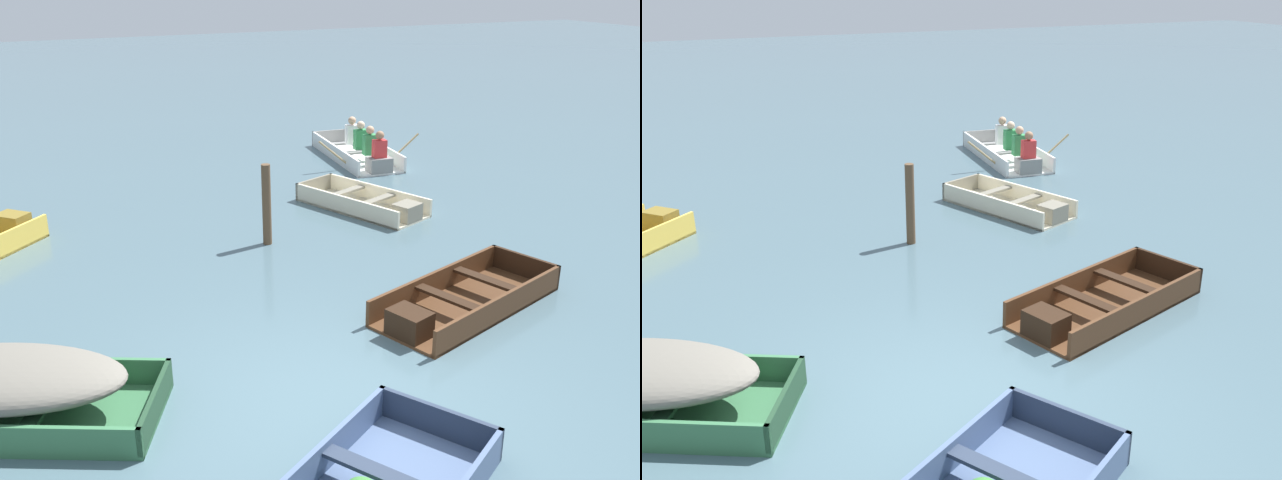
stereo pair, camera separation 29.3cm
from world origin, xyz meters
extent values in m
plane|color=#47606B|center=(0.00, 0.00, 0.00)|extent=(80.00, 80.00, 0.00)
cube|color=#273246|center=(0.68, -0.85, 0.17)|extent=(0.69, 1.09, 0.34)
cube|color=#273246|center=(-0.17, -1.37, 0.26)|extent=(0.73, 1.06, 0.04)
cube|color=#387047|center=(-2.97, 1.20, 0.02)|extent=(3.28, 2.46, 0.04)
cube|color=#387047|center=(-2.71, 1.73, 0.17)|extent=(2.76, 1.41, 0.33)
cube|color=#1E3D27|center=(-1.63, 0.53, 0.17)|extent=(0.59, 1.12, 0.33)
cube|color=#1E3D27|center=(-2.56, 1.00, 0.25)|extent=(0.64, 1.08, 0.04)
cube|color=beige|center=(3.20, 5.38, 0.02)|extent=(1.78, 2.60, 0.04)
cube|color=beige|center=(3.62, 5.55, 0.16)|extent=(0.93, 2.26, 0.33)
cube|color=beige|center=(2.77, 5.21, 0.16)|extent=(0.93, 2.26, 0.33)
cube|color=gray|center=(2.77, 6.48, 0.16)|extent=(0.92, 0.40, 0.33)
cube|color=gray|center=(3.57, 4.42, 0.18)|extent=(0.54, 0.49, 0.30)
cube|color=gray|center=(3.33, 5.04, 0.25)|extent=(0.86, 0.47, 0.04)
cube|color=gray|center=(3.07, 5.72, 0.25)|extent=(0.86, 0.47, 0.04)
cube|color=#4C2D19|center=(2.56, 1.28, 0.02)|extent=(2.89, 1.87, 0.04)
cube|color=#4C2D19|center=(2.73, 0.79, 0.18)|extent=(2.57, 0.90, 0.35)
cube|color=#4C2D19|center=(2.40, 1.76, 0.18)|extent=(2.57, 0.90, 0.35)
cube|color=black|center=(3.82, 1.70, 0.18)|extent=(0.39, 1.03, 0.35)
cube|color=black|center=(1.46, 0.91, 0.20)|extent=(0.49, 0.57, 0.32)
cube|color=black|center=(2.18, 1.15, 0.27)|extent=(0.46, 0.97, 0.04)
cube|color=black|center=(2.95, 1.41, 0.27)|extent=(0.46, 0.97, 0.04)
cube|color=olive|center=(-2.59, 6.55, 0.21)|extent=(0.60, 0.60, 0.34)
cube|color=white|center=(4.76, 8.59, 0.02)|extent=(1.40, 3.10, 0.04)
cube|color=white|center=(5.29, 8.53, 0.17)|extent=(0.36, 3.00, 0.35)
cube|color=white|center=(4.24, 8.64, 0.17)|extent=(0.36, 3.00, 0.35)
cube|color=gray|center=(4.92, 10.06, 0.17)|extent=(1.10, 0.16, 0.35)
cube|color=gray|center=(4.63, 7.27, 0.19)|extent=(0.53, 0.41, 0.31)
cube|color=gray|center=(4.72, 8.14, 0.26)|extent=(1.01, 0.26, 0.04)
cube|color=gray|center=(4.81, 9.04, 0.26)|extent=(1.01, 0.26, 0.04)
cube|color=white|center=(4.79, 8.85, 0.50)|extent=(0.30, 0.21, 0.44)
sphere|color=tan|center=(4.79, 8.85, 0.82)|extent=(0.18, 0.18, 0.18)
cube|color=#338C4C|center=(4.74, 8.33, 0.50)|extent=(0.30, 0.21, 0.44)
sphere|color=beige|center=(4.74, 8.33, 0.82)|extent=(0.18, 0.18, 0.18)
cube|color=#338C4C|center=(4.68, 7.80, 0.50)|extent=(0.30, 0.21, 0.44)
sphere|color=tan|center=(4.68, 7.80, 0.82)|extent=(0.18, 0.18, 0.18)
cube|color=red|center=(4.63, 7.28, 0.50)|extent=(0.30, 0.21, 0.44)
sphere|color=#9E7051|center=(4.63, 7.28, 0.82)|extent=(0.18, 0.18, 0.18)
cylinder|color=tan|center=(5.53, 7.72, 0.40)|extent=(0.64, 0.11, 0.55)
cylinder|color=tan|center=(3.84, 7.89, 0.40)|extent=(0.64, 0.11, 0.55)
cylinder|color=brown|center=(1.03, 4.47, 0.65)|extent=(0.14, 0.14, 1.30)
camera|label=1|loc=(-2.65, -5.41, 4.15)|focal=40.00mm
camera|label=2|loc=(-2.38, -5.53, 4.15)|focal=40.00mm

